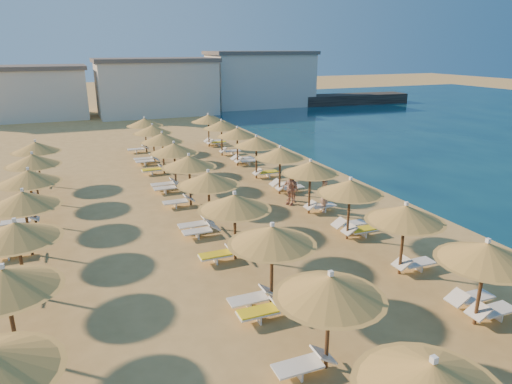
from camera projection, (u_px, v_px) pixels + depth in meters
name	position (u px, v px, depth m)	size (l,w,h in m)	color
ground	(269.00, 246.00, 20.84)	(220.00, 220.00, 0.00)	tan
jetty	(317.00, 100.00, 70.95)	(30.00, 4.00, 1.50)	black
hotel_blocks	(162.00, 85.00, 62.32)	(48.08, 11.43, 8.10)	beige
parasol_row_east	(310.00, 168.00, 24.19)	(3.09, 40.79, 3.05)	brown
parasol_row_west	(208.00, 180.00, 22.15)	(3.09, 40.79, 3.05)	brown
parasol_row_inland	(24.00, 200.00, 19.21)	(3.09, 25.71, 3.05)	brown
loungers	(226.00, 220.00, 23.06)	(16.91, 39.24, 0.66)	white
beachgoer_c	(290.00, 189.00, 26.10)	(1.07, 0.45, 1.83)	tan
beachgoer_a	(324.00, 196.00, 24.93)	(0.66, 0.44, 1.82)	tan
beachgoer_b	(292.00, 189.00, 26.56)	(0.78, 0.61, 1.62)	tan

